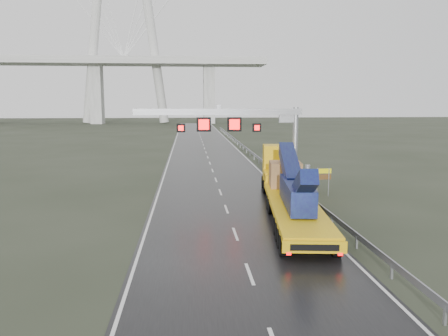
{
  "coord_description": "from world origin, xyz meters",
  "views": [
    {
      "loc": [
        -2.66,
        -20.44,
        7.63
      ],
      "look_at": [
        -0.27,
        8.8,
        3.2
      ],
      "focal_mm": 35.0,
      "sensor_mm": 36.0,
      "label": 1
    }
  ],
  "objects": [
    {
      "name": "striped_barrier",
      "position": [
        8.0,
        17.57,
        0.5
      ],
      "size": [
        0.67,
        0.53,
        1.0
      ],
      "primitive_type": "cube",
      "rotation": [
        0.0,
        0.0,
        0.41
      ],
      "color": "red",
      "rests_on": "ground"
    },
    {
      "name": "road",
      "position": [
        0.0,
        40.0,
        0.01
      ],
      "size": [
        11.0,
        200.0,
        0.02
      ],
      "primitive_type": "cube",
      "color": "black",
      "rests_on": "ground"
    },
    {
      "name": "sign_gantry",
      "position": [
        2.1,
        17.99,
        5.61
      ],
      "size": [
        14.9,
        1.2,
        7.42
      ],
      "color": "#9E9D99",
      "rests_on": "ground"
    },
    {
      "name": "ground",
      "position": [
        0.0,
        0.0,
        0.0
      ],
      "size": [
        400.0,
        400.0,
        0.0
      ],
      "primitive_type": "plane",
      "color": "#282E20",
      "rests_on": "ground"
    },
    {
      "name": "exit_sign_pair",
      "position": [
        8.26,
        13.86,
        1.63
      ],
      "size": [
        1.36,
        0.13,
        2.32
      ],
      "rotation": [
        0.0,
        0.0,
        0.05
      ],
      "color": "gray",
      "rests_on": "ground"
    },
    {
      "name": "guardrail",
      "position": [
        6.1,
        30.0,
        0.7
      ],
      "size": [
        0.2,
        140.0,
        1.4
      ],
      "primitive_type": null,
      "color": "gray",
      "rests_on": "ground"
    },
    {
      "name": "heavy_haul_truck",
      "position": [
        4.48,
        10.42,
        1.82
      ],
      "size": [
        5.05,
        20.14,
        4.69
      ],
      "rotation": [
        0.0,
        0.0,
        -0.11
      ],
      "color": "#DCA50C",
      "rests_on": "ground"
    }
  ]
}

